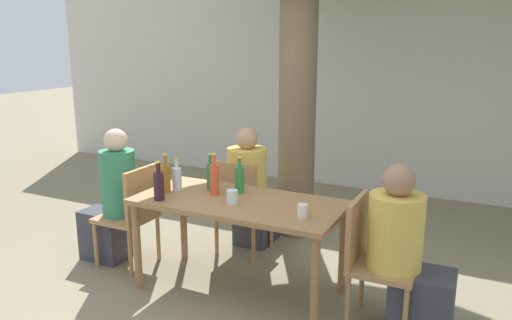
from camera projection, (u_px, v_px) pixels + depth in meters
ground_plane at (239, 290)px, 3.98m from camera, size 30.00×30.00×0.00m
cafe_building_wall at (356, 83)px, 6.49m from camera, size 10.00×0.08×2.80m
dining_table_front at (239, 211)px, 3.82m from camera, size 1.60×0.76×0.76m
patio_chair_0 at (133, 210)px, 4.30m from camera, size 0.44×0.44×0.91m
patio_chair_1 at (372, 255)px, 3.41m from camera, size 0.44×0.44×0.91m
patio_chair_2 at (240, 202)px, 4.53m from camera, size 0.44×0.44×0.91m
person_seated_0 at (112, 204)px, 4.40m from camera, size 0.55×0.30×1.22m
person_seated_1 at (407, 260)px, 3.31m from camera, size 0.58×0.37×1.17m
person_seated_2 at (251, 193)px, 4.73m from camera, size 0.37×0.58×1.18m
water_bottle_0 at (177, 178)px, 4.03m from camera, size 0.08×0.08×0.26m
green_bottle_1 at (240, 179)px, 3.96m from camera, size 0.07×0.07×0.30m
green_bottle_2 at (210, 175)px, 4.05m from camera, size 0.06×0.06×0.30m
soda_bottle_3 at (214, 179)px, 3.90m from camera, size 0.07×0.07×0.33m
wine_bottle_4 at (159, 185)px, 3.78m from camera, size 0.08×0.08×0.30m
amber_bottle_5 at (166, 178)px, 3.96m from camera, size 0.07×0.07×0.32m
drinking_glass_0 at (233, 197)px, 3.70m from camera, size 0.08×0.08×0.11m
drinking_glass_1 at (303, 211)px, 3.41m from camera, size 0.07×0.07×0.09m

